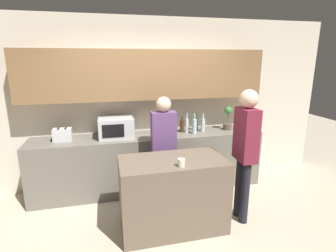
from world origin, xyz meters
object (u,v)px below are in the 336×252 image
object	(u,v)px
bottle_4	(203,125)
person_left	(164,143)
bottle_3	(196,124)
cup_0	(181,163)
person_center	(245,145)
microwave	(116,128)
bottle_2	(194,126)
toaster	(63,135)
bottle_1	(187,125)
potted_plant	(228,118)
bottle_0	(182,126)

from	to	relation	value
bottle_4	person_left	bearing A→B (deg)	-147.20
bottle_3	cup_0	bearing A→B (deg)	-115.48
person_left	person_center	size ratio (longest dim) A/B	0.92
microwave	bottle_2	xyz separation A→B (m)	(1.22, -0.10, -0.03)
bottle_2	toaster	bearing A→B (deg)	176.96
bottle_1	bottle_2	bearing A→B (deg)	-48.27
potted_plant	bottle_4	xyz separation A→B (m)	(-0.44, -0.01, -0.09)
bottle_3	potted_plant	bearing A→B (deg)	-9.26
microwave	bottle_4	xyz separation A→B (m)	(1.40, -0.01, -0.04)
microwave	person_left	size ratio (longest dim) A/B	0.33
toaster	person_center	bearing A→B (deg)	-26.59
toaster	cup_0	bearing A→B (deg)	-43.20
microwave	bottle_3	bearing A→B (deg)	3.82
microwave	potted_plant	size ratio (longest dim) A/B	1.32
person_left	toaster	bearing A→B (deg)	-18.22
bottle_1	bottle_3	bearing A→B (deg)	24.34
bottle_2	bottle_3	xyz separation A→B (m)	(0.10, 0.19, -0.02)
bottle_1	person_left	size ratio (longest dim) A/B	0.20
potted_plant	person_center	xyz separation A→B (m)	(-0.32, -1.15, -0.07)
bottle_3	person_left	world-z (taller)	person_left
bottle_2	person_center	world-z (taller)	person_center
microwave	potted_plant	world-z (taller)	potted_plant
cup_0	person_center	xyz separation A→B (m)	(0.88, 0.18, 0.08)
toaster	person_left	distance (m)	1.49
microwave	bottle_4	distance (m)	1.40
bottle_2	person_center	bearing A→B (deg)	-73.78
toaster	potted_plant	bearing A→B (deg)	0.00
toaster	potted_plant	size ratio (longest dim) A/B	0.66
toaster	bottle_2	world-z (taller)	bottle_2
bottle_1	bottle_2	distance (m)	0.14
microwave	cup_0	xyz separation A→B (m)	(0.64, -1.32, -0.10)
microwave	bottle_1	world-z (taller)	bottle_1
bottle_0	person_left	distance (m)	0.70
bottle_3	bottle_4	bearing A→B (deg)	-50.17
bottle_4	person_center	size ratio (longest dim) A/B	0.17
bottle_4	person_left	size ratio (longest dim) A/B	0.19
cup_0	bottle_4	bearing A→B (deg)	60.03
toaster	bottle_4	bearing A→B (deg)	-0.38
toaster	bottle_1	bearing A→B (deg)	0.01
bottle_0	bottle_3	world-z (taller)	bottle_3
potted_plant	bottle_0	xyz separation A→B (m)	(-0.79, 0.03, -0.10)
person_left	person_center	distance (m)	1.10
bottle_2	person_left	bearing A→B (deg)	-145.59
toaster	bottle_4	xyz separation A→B (m)	(2.16, -0.01, 0.02)
toaster	person_center	size ratio (longest dim) A/B	0.15
bottle_1	cup_0	size ratio (longest dim) A/B	3.36
toaster	bottle_2	size ratio (longest dim) A/B	0.80
potted_plant	bottle_0	world-z (taller)	potted_plant
cup_0	bottle_1	bearing A→B (deg)	69.99
potted_plant	cup_0	xyz separation A→B (m)	(-1.20, -1.32, -0.15)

